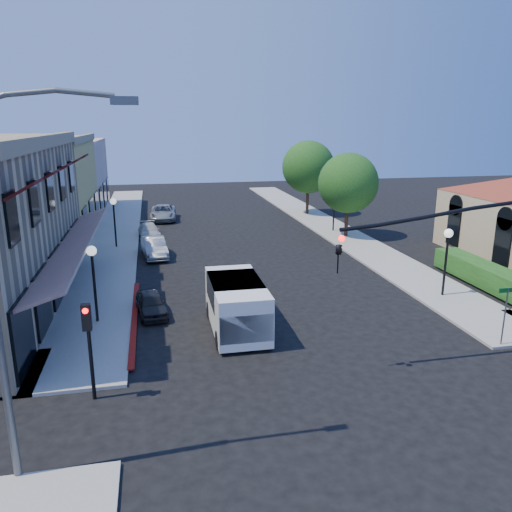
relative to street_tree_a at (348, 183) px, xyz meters
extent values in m
plane|color=black|center=(-8.80, -22.00, -4.19)|extent=(120.00, 120.00, 0.00)
cube|color=#9B998D|center=(-17.55, 5.00, -4.13)|extent=(3.50, 50.00, 0.12)
cube|color=#9B998D|center=(-0.05, 5.00, -4.13)|extent=(3.50, 50.00, 0.12)
cube|color=maroon|center=(-15.70, -14.00, -4.19)|extent=(0.25, 10.00, 0.06)
cube|color=tan|center=(-19.45, -11.00, 3.61)|extent=(0.50, 18.20, 0.60)
cube|color=#561416|center=(-18.40, -11.00, -1.14)|extent=(1.75, 17.00, 0.67)
cube|color=#440E0D|center=(-18.75, -18.00, 2.36)|extent=(1.02, 1.50, 0.60)
cube|color=#440E0D|center=(-18.75, -14.60, 2.36)|extent=(1.02, 1.50, 0.60)
cube|color=#440E0D|center=(-18.75, -11.20, 2.36)|extent=(1.02, 1.50, 0.60)
cube|color=#440E0D|center=(-18.75, -7.80, 2.36)|extent=(1.02, 1.50, 0.60)
cube|color=#440E0D|center=(-18.75, -4.40, 2.36)|extent=(1.02, 1.50, 0.60)
cube|color=black|center=(-19.25, -18.50, -2.59)|extent=(0.12, 2.60, 2.60)
cube|color=black|center=(-19.25, -15.10, -2.59)|extent=(0.12, 2.60, 2.60)
cube|color=black|center=(-19.25, -11.70, -2.59)|extent=(0.12, 2.60, 2.60)
cube|color=black|center=(-19.25, -8.30, -2.59)|extent=(0.12, 2.60, 2.60)
cube|color=black|center=(-19.25, -4.90, -2.59)|extent=(0.12, 2.60, 2.60)
cube|color=tan|center=(-24.30, 4.00, -0.39)|extent=(10.00, 12.00, 7.60)
cube|color=#CCA99A|center=(-24.30, 16.00, -0.69)|extent=(10.00, 12.00, 7.00)
cube|color=black|center=(5.65, -10.50, -2.39)|extent=(0.12, 1.40, 2.80)
cube|color=black|center=(5.65, -5.50, -2.39)|extent=(0.12, 1.40, 2.80)
cube|color=#204E16|center=(2.90, -13.00, -4.19)|extent=(1.40, 8.00, 1.10)
cylinder|color=#351F15|center=(0.00, 0.00, -3.14)|extent=(0.28, 0.28, 2.10)
sphere|color=#204E16|center=(0.00, 0.00, 0.01)|extent=(4.56, 4.56, 4.56)
cylinder|color=#351F15|center=(0.00, 10.00, -3.06)|extent=(0.28, 0.28, 2.27)
sphere|color=#204E16|center=(0.00, 10.00, 0.36)|extent=(4.94, 4.94, 4.94)
cylinder|color=black|center=(-4.70, -20.50, 1.41)|extent=(7.80, 0.14, 0.14)
imported|color=black|center=(-8.60, -20.50, 0.51)|extent=(0.20, 0.16, 1.00)
sphere|color=#FF0C0C|center=(-8.60, -20.68, 0.81)|extent=(0.22, 0.22, 0.22)
cylinder|color=black|center=(-16.80, -20.50, -2.69)|extent=(0.12, 0.12, 3.00)
cube|color=black|center=(-16.80, -20.65, -1.29)|extent=(0.28, 0.22, 0.85)
sphere|color=#FF0C0C|center=(-16.80, -20.77, -1.04)|extent=(0.18, 0.18, 0.18)
cylinder|color=#595B5E|center=(-16.80, -24.00, 5.06)|extent=(3.00, 0.12, 0.12)
cube|color=#595B5E|center=(-15.10, -24.00, 4.96)|extent=(0.60, 0.25, 0.18)
cylinder|color=#595B5E|center=(-1.30, -19.80, -2.94)|extent=(0.06, 0.06, 2.50)
cube|color=#0C591E|center=(-1.30, -19.80, -1.79)|extent=(0.80, 0.04, 0.18)
cylinder|color=black|center=(-17.30, -14.00, -2.59)|extent=(0.12, 0.12, 3.20)
sphere|color=white|center=(-17.30, -14.00, -0.84)|extent=(0.44, 0.44, 0.44)
cylinder|color=black|center=(-17.30, 0.00, -2.59)|extent=(0.12, 0.12, 3.20)
sphere|color=white|center=(-17.30, 0.00, -0.84)|extent=(0.44, 0.44, 0.44)
cylinder|color=black|center=(-0.30, -14.00, -2.59)|extent=(0.12, 0.12, 3.20)
sphere|color=white|center=(-0.30, -14.00, -0.84)|extent=(0.44, 0.44, 0.44)
cylinder|color=black|center=(-0.30, 2.00, -2.59)|extent=(0.12, 0.12, 3.20)
sphere|color=white|center=(-0.30, 2.00, -0.84)|extent=(0.44, 0.44, 0.44)
cube|color=white|center=(-11.34, -15.98, -3.01)|extent=(2.18, 4.98, 2.03)
cube|color=white|center=(-11.36, -18.12, -3.12)|extent=(2.09, 0.69, 1.13)
cube|color=black|center=(-11.35, -17.73, -2.56)|extent=(1.92, 0.13, 1.02)
cube|color=black|center=(-11.34, -15.64, -2.50)|extent=(2.19, 2.95, 1.02)
cylinder|color=black|center=(-12.31, -17.66, -3.82)|extent=(0.29, 0.75, 0.74)
cylinder|color=black|center=(-12.29, -14.28, -3.82)|extent=(0.29, 0.75, 0.74)
cylinder|color=black|center=(-10.39, -17.68, -3.82)|extent=(0.29, 0.75, 0.74)
cylinder|color=black|center=(-10.37, -14.29, -3.82)|extent=(0.29, 0.75, 0.74)
imported|color=black|center=(-14.94, -13.38, -3.66)|extent=(1.65, 3.27, 1.07)
imported|color=#999A9E|center=(-14.67, -3.00, -3.53)|extent=(1.85, 4.15, 1.32)
imported|color=#BABAB8|center=(-15.00, 3.00, -3.67)|extent=(1.83, 3.76, 1.06)
imported|color=#9EA1A3|center=(-13.72, 10.00, -3.52)|extent=(2.54, 5.01, 1.36)
camera|label=1|loc=(-14.62, -35.70, 4.51)|focal=35.00mm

